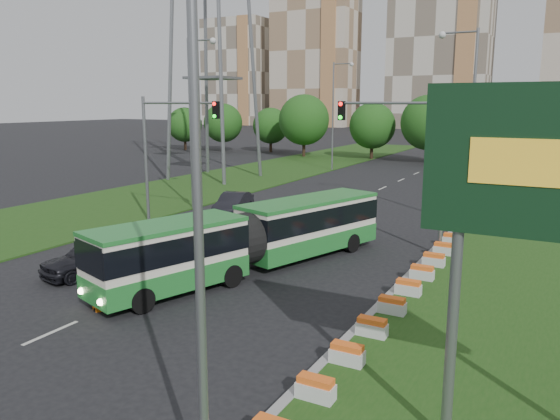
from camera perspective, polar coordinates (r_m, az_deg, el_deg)
The scene contains 17 objects.
ground at distance 22.53m, azimuth -5.78°, elevation -8.67°, with size 360.00×360.00×0.00m, color black.
median_kerb at distance 27.24m, azimuth 14.67°, elevation -5.26°, with size 0.30×60.00×0.18m, color gray.
left_verge at distance 52.55m, azimuth -6.86°, elevation 2.79°, with size 12.00×110.00×0.10m, color #1D4614.
lane_markings at distance 41.09m, azimuth 6.40°, elevation 0.40°, with size 0.20×100.00×0.01m, color #BBBAB3, non-canonical shape.
flower_planters at distance 21.34m, azimuth 12.47°, elevation -8.74°, with size 1.10×20.30×0.60m, color silver, non-canonical shape.
traffic_mast_median at distance 28.52m, azimuth 13.67°, elevation 6.28°, with size 5.76×0.32×8.00m.
traffic_mast_left at distance 34.73m, azimuth -11.93°, elevation 7.17°, with size 5.76×0.32×8.00m.
street_lamps at distance 31.35m, azimuth -0.28°, elevation 8.20°, with size 36.00×60.00×12.00m, color slate, non-canonical shape.
tree_line at distance 72.60m, azimuth 26.93°, elevation 7.50°, with size 120.00×8.00×9.00m, color #1C4713, non-canonical shape.
apartment_tower_west at distance 185.06m, azimuth 3.71°, elevation 16.21°, with size 26.00×15.00×48.00m, color beige.
apartment_tower_cwest at distance 172.52m, azimuth 16.44°, elevation 16.83°, with size 28.00×15.00×52.00m, color beige.
midrise_west at distance 199.01m, azimuth -4.43°, elevation 14.11°, with size 22.00×14.00×36.00m, color beige.
articulated_bus at distance 25.06m, azimuth -3.25°, elevation -2.85°, with size 2.41×15.46×2.55m.
car_left_near at distance 26.13m, azimuth -18.98°, elevation -4.63°, with size 1.86×4.61×1.57m, color black.
car_left_far at distance 37.75m, azimuth -4.90°, elevation 0.65°, with size 1.61×4.62×1.52m, color black.
pedestrian at distance 21.94m, azimuth -17.85°, elevation -7.50°, with size 0.58×0.38×1.60m, color gray.
shopping_trolley at distance 21.66m, azimuth -18.45°, elevation -9.10°, with size 0.39×0.41×0.67m.
Camera 1 is at (11.96, -17.51, 7.62)m, focal length 35.00 mm.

